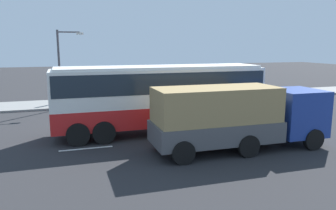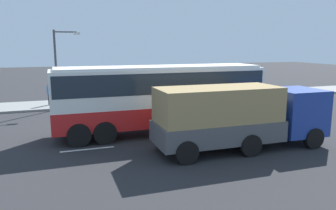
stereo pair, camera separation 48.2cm
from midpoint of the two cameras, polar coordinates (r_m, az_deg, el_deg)
name	(u,v)px [view 2 (the right image)]	position (r m, az deg, el deg)	size (l,w,h in m)	color
ground_plane	(146,132)	(18.12, -4.64, -4.64)	(120.00, 120.00, 0.00)	#28282B
sidewalk_curb	(114,102)	(27.59, -9.87, 0.58)	(80.00, 4.00, 0.15)	gray
lane_centreline	(252,133)	(18.37, 13.58, -4.68)	(46.70, 0.16, 0.01)	white
coach_bus	(160,92)	(17.58, -2.16, 2.29)	(11.15, 2.78, 3.58)	red
cargo_truck	(240,115)	(15.15, 11.42, -1.64)	(8.05, 2.54, 2.87)	navy
pedestrian_near_curb	(49,93)	(26.79, -20.32, 2.03)	(0.32, 0.32, 1.66)	black
street_lamp	(59,62)	(25.27, -18.80, 7.01)	(1.88, 0.24, 5.59)	#47474C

